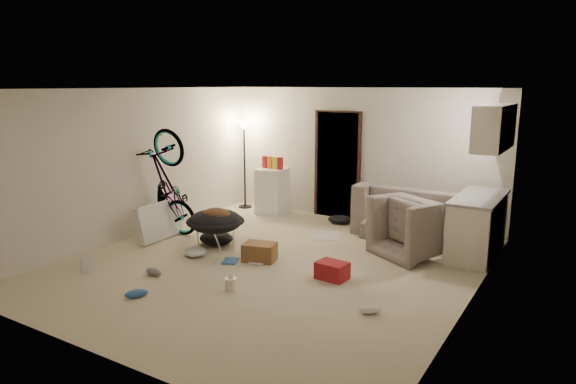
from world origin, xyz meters
The scene contains 37 objects.
floor centered at (0.00, 0.00, -0.01)m, with size 5.50×6.00×0.02m, color #C4B697.
ceiling centered at (0.00, 0.00, 2.51)m, with size 5.50×6.00×0.02m, color white.
wall_back centered at (0.00, 3.01, 1.25)m, with size 5.50×0.02×2.50m, color beige.
wall_front centered at (0.00, -3.01, 1.25)m, with size 5.50×0.02×2.50m, color beige.
wall_left centered at (-2.76, 0.00, 1.25)m, with size 0.02×6.00×2.50m, color beige.
wall_right centered at (2.76, 0.00, 1.25)m, with size 0.02×6.00×2.50m, color beige.
doorway centered at (-0.40, 2.97, 1.02)m, with size 0.85×0.10×2.04m, color black.
door_trim centered at (-0.40, 2.94, 1.02)m, with size 0.97×0.04×2.10m, color black.
floor_lamp centered at (-2.40, 2.65, 1.31)m, with size 0.28×0.28×1.81m.
kitchen_counter centered at (2.43, 2.00, 0.44)m, with size 0.60×1.50×0.88m, color #ECE6CE.
counter_top centered at (2.43, 2.00, 0.90)m, with size 0.64×1.54×0.04m, color gray.
kitchen_uppers centered at (2.56, 2.00, 1.95)m, with size 0.38×1.40×0.65m, color #ECE6CE.
sofa centered at (1.42, 2.45, 0.32)m, with size 2.19×0.86×0.64m, color #353C35.
armchair centered at (1.68, 1.59, 0.33)m, with size 1.01×0.89×0.66m, color #353C35.
bicycle centered at (-2.30, 0.32, 0.50)m, with size 0.66×1.89×0.99m, color black.
book_asset centered at (-2.03, -1.70, 0.01)m, with size 0.16×0.23×0.02m, color maroon.
mini_fridge centered at (-1.65, 2.55, 0.45)m, with size 0.53×0.53×0.91m, color white.
snack_box_0 centered at (-1.82, 2.55, 1.00)m, with size 0.10×0.07×0.30m, color maroon.
snack_box_1 centered at (-1.70, 2.55, 1.00)m, with size 0.10×0.07×0.30m, color orange.
snack_box_2 centered at (-1.58, 2.55, 1.00)m, with size 0.10×0.07×0.30m, color gold.
snack_box_3 centered at (-1.46, 2.55, 1.00)m, with size 0.10×0.07×0.30m, color maroon.
saucer_chair centered at (-1.11, 0.10, 0.38)m, with size 0.91×0.91×0.65m.
hoodie centered at (-1.06, 0.07, 0.58)m, with size 0.48×0.40×0.22m, color #4B2E1A.
sofa_drape centered at (0.47, 2.45, 0.54)m, with size 0.56×0.46×0.28m, color black.
tv_box centered at (-2.30, 0.07, 0.31)m, with size 0.11×0.93×0.61m, color silver.
drink_case_a centered at (-0.24, 0.05, 0.13)m, with size 0.46×0.33×0.27m, color brown.
drink_case_b centered at (1.00, -0.05, 0.12)m, with size 0.40×0.30×0.23m, color maroon.
juicer centered at (0.08, -1.06, 0.09)m, with size 0.16×0.16×0.23m.
newspaper centered at (0.03, 1.69, 0.00)m, with size 0.45×0.59×0.01m, color #BBB7AC.
book_blue centered at (-0.57, -0.23, 0.01)m, with size 0.20×0.27×0.03m, color #3063AE.
book_white centered at (-0.18, -0.04, 0.01)m, with size 0.20×0.27×0.02m, color silver.
shoe_2 centered at (-0.76, -1.86, 0.05)m, with size 0.28×0.11×0.10m, color #3063AE.
shoe_3 centered at (-1.13, -1.21, 0.05)m, with size 0.28×0.11×0.10m, color slate.
shoe_4 centered at (1.85, -0.79, 0.05)m, with size 0.25×0.10×0.09m, color white.
clothes_lump_a centered at (-1.30, 0.34, 0.10)m, with size 0.60×0.51×0.19m, color black.
clothes_lump_b centered at (-0.13, 2.55, 0.07)m, with size 0.46×0.40×0.14m, color black.
clothes_lump_c centered at (-1.21, -0.28, 0.06)m, with size 0.39×0.34×0.12m, color silver.
Camera 1 is at (3.88, -5.90, 2.56)m, focal length 32.00 mm.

